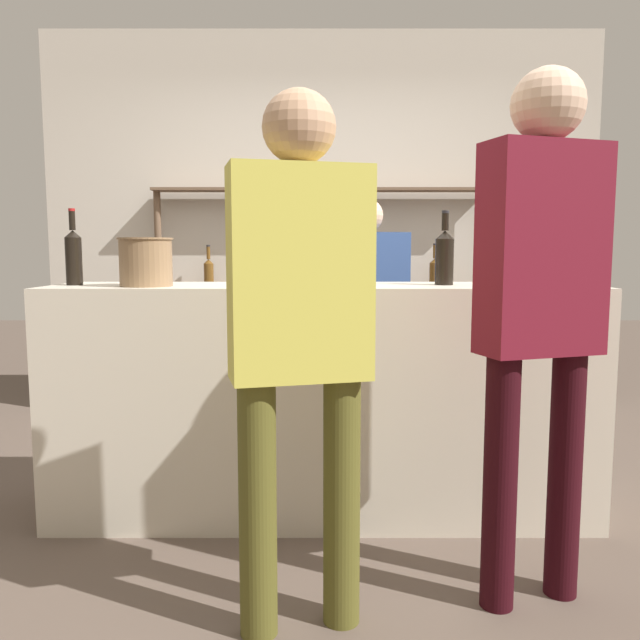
% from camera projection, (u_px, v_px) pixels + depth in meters
% --- Properties ---
extents(ground_plane, '(16.00, 16.00, 0.00)m').
position_uv_depth(ground_plane, '(320.00, 511.00, 2.95)').
color(ground_plane, brown).
extents(bar_counter, '(2.45, 0.57, 1.07)m').
position_uv_depth(bar_counter, '(320.00, 400.00, 2.89)').
color(bar_counter, beige).
rests_on(bar_counter, ground_plane).
extents(back_wall, '(4.05, 0.12, 2.80)m').
position_uv_depth(back_wall, '(319.00, 227.00, 4.66)').
color(back_wall, beige).
rests_on(back_wall, ground_plane).
extents(back_shelf, '(2.41, 0.18, 1.67)m').
position_uv_depth(back_shelf, '(321.00, 265.00, 4.52)').
color(back_shelf, brown).
rests_on(back_shelf, ground_plane).
extents(counter_bottle_0, '(0.07, 0.07, 0.34)m').
position_uv_depth(counter_bottle_0, '(71.00, 256.00, 2.80)').
color(counter_bottle_0, black).
rests_on(counter_bottle_0, bar_counter).
extents(counter_bottle_1, '(0.08, 0.08, 0.37)m').
position_uv_depth(counter_bottle_1, '(301.00, 253.00, 2.92)').
color(counter_bottle_1, black).
rests_on(counter_bottle_1, bar_counter).
extents(counter_bottle_2, '(0.08, 0.08, 0.33)m').
position_uv_depth(counter_bottle_2, '(442.00, 256.00, 2.82)').
color(counter_bottle_2, black).
rests_on(counter_bottle_2, bar_counter).
extents(wine_glass, '(0.08, 0.08, 0.16)m').
position_uv_depth(wine_glass, '(354.00, 260.00, 2.83)').
color(wine_glass, silver).
rests_on(wine_glass, bar_counter).
extents(ice_bucket, '(0.24, 0.24, 0.21)m').
position_uv_depth(ice_bucket, '(143.00, 262.00, 2.71)').
color(ice_bucket, '#846647').
rests_on(ice_bucket, bar_counter).
extents(customer_center, '(0.46, 0.29, 1.71)m').
position_uv_depth(customer_center, '(297.00, 321.00, 1.93)').
color(customer_center, brown).
rests_on(customer_center, ground_plane).
extents(server_behind_counter, '(0.53, 0.34, 1.54)m').
position_uv_depth(server_behind_counter, '(363.00, 307.00, 3.82)').
color(server_behind_counter, '#121C33').
rests_on(server_behind_counter, ground_plane).
extents(customer_right, '(0.44, 0.29, 1.81)m').
position_uv_depth(customer_right, '(538.00, 291.00, 2.08)').
color(customer_right, black).
rests_on(customer_right, ground_plane).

